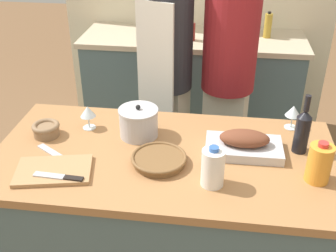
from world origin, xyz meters
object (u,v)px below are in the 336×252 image
at_px(knife_chef, 58,156).
at_px(juice_jug, 319,163).
at_px(condiment_bottle_tall, 268,26).
at_px(person_cook_guest, 229,69).
at_px(milk_jug, 213,167).
at_px(condiment_bottle_short, 191,32).
at_px(mixing_bowl, 46,129).
at_px(wine_glass_left, 293,112).
at_px(wicker_basket, 159,159).
at_px(knife_paring, 60,177).
at_px(roasting_pan, 244,144).
at_px(person_cook_aproned, 167,68).
at_px(wine_bottle_green, 302,130).
at_px(stock_pot, 139,122).
at_px(wine_glass_right, 88,112).
at_px(cutting_board, 54,171).

bearing_deg(knife_chef, juice_jug, -1.08).
relative_size(condiment_bottle_tall, person_cook_guest, 0.12).
xyz_separation_m(milk_jug, condiment_bottle_short, (-0.24, 1.72, 0.02)).
distance_m(milk_jug, condiment_bottle_tall, 1.89).
height_order(mixing_bowl, wine_glass_left, wine_glass_left).
xyz_separation_m(wicker_basket, milk_jug, (0.24, -0.12, 0.06)).
height_order(juice_jug, knife_paring, juice_jug).
distance_m(roasting_pan, knife_paring, 0.83).
relative_size(knife_paring, person_cook_guest, 0.13).
bearing_deg(juice_jug, person_cook_aproned, 128.29).
bearing_deg(condiment_bottle_tall, wine_glass_left, -88.41).
xyz_separation_m(roasting_pan, mixing_bowl, (-0.96, 0.02, -0.01)).
relative_size(mixing_bowl, milk_jug, 0.74).
height_order(milk_jug, wine_glass_left, milk_jug).
xyz_separation_m(wine_glass_left, person_cook_guest, (-0.33, 0.56, -0.02)).
bearing_deg(juice_jug, wine_bottle_green, 101.15).
bearing_deg(mixing_bowl, wine_glass_left, 11.31).
relative_size(milk_jug, condiment_bottle_tall, 0.91).
bearing_deg(wine_glass_left, stock_pot, -166.88).
xyz_separation_m(wine_glass_right, condiment_bottle_short, (0.40, 1.34, 0.01)).
bearing_deg(knife_chef, stock_pot, 35.18).
bearing_deg(wine_glass_left, juice_jug, -82.73).
relative_size(stock_pot, condiment_bottle_tall, 0.96).
relative_size(roasting_pan, cutting_board, 0.99).
bearing_deg(cutting_board, knife_chef, 102.72).
height_order(mixing_bowl, juice_jug, juice_jug).
bearing_deg(person_cook_guest, stock_pot, -107.20).
bearing_deg(condiment_bottle_short, roasting_pan, -75.66).
bearing_deg(condiment_bottle_tall, knife_paring, -116.84).
relative_size(wicker_basket, juice_jug, 1.35).
xyz_separation_m(cutting_board, milk_jug, (0.68, 0.01, 0.08)).
distance_m(wine_glass_right, person_cook_guest, 0.99).
xyz_separation_m(roasting_pan, cutting_board, (-0.82, -0.27, -0.03)).
relative_size(wicker_basket, wine_bottle_green, 0.87).
relative_size(roasting_pan, knife_chef, 1.52).
bearing_deg(knife_chef, wine_glass_right, 75.95).
bearing_deg(juice_jug, wicker_basket, 177.52).
bearing_deg(wine_bottle_green, wicker_basket, -163.46).
relative_size(wine_bottle_green, knife_chef, 1.23).
height_order(wicker_basket, person_cook_guest, person_cook_guest).
bearing_deg(wicker_basket, person_cook_aproned, 95.61).
height_order(wine_glass_right, person_cook_aproned, person_cook_aproned).
bearing_deg(wine_glass_right, wine_bottle_green, -4.17).
xyz_separation_m(condiment_bottle_tall, person_cook_guest, (-0.29, -0.78, -0.06)).
bearing_deg(condiment_bottle_tall, condiment_bottle_short, -165.77).
bearing_deg(wine_glass_left, roasting_pan, -133.25).
distance_m(wicker_basket, wine_glass_right, 0.48).
bearing_deg(wicker_basket, milk_jug, -25.85).
relative_size(stock_pot, juice_jug, 1.04).
xyz_separation_m(cutting_board, knife_chef, (-0.03, 0.12, -0.01)).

